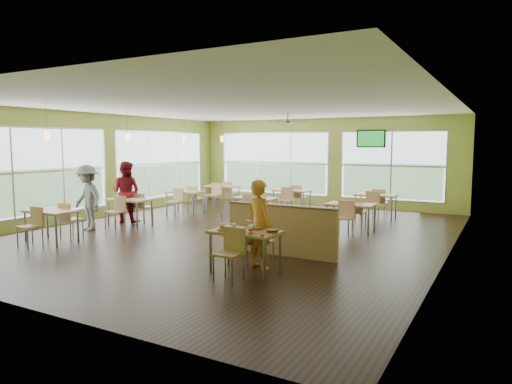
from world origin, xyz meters
TOP-DOWN VIEW (x-y plane):
  - room at (0.00, 0.00)m, footprint 12.00×12.04m
  - window_bays at (-2.65, 3.08)m, footprint 9.24×10.24m
  - main_table at (2.00, -3.00)m, footprint 1.22×1.52m
  - half_wall_divider at (2.00, -1.55)m, footprint 2.40×0.14m
  - dining_tables at (-1.05, 1.71)m, footprint 6.92×8.72m
  - pendant_lights at (-3.20, 0.68)m, footprint 0.11×7.31m
  - ceiling_fan at (-0.00, 3.00)m, footprint 1.25×1.25m
  - tv_backwall at (1.80, 5.90)m, footprint 1.00×0.07m
  - man_plaid at (2.08, -2.62)m, footprint 0.70×0.60m
  - patron_maroon at (-3.62, -0.21)m, footprint 0.98×0.84m
  - patron_grey at (-3.65, -1.56)m, footprint 1.24×0.89m
  - cup_blue at (1.63, -3.18)m, footprint 0.09×0.09m
  - cup_yellow at (1.80, -3.08)m, footprint 0.09×0.09m
  - cup_red_near at (2.18, -3.06)m, footprint 0.10×0.10m
  - cup_red_far at (2.22, -3.17)m, footprint 0.10×0.10m
  - food_basket at (2.48, -2.91)m, footprint 0.23×0.23m
  - ketchup_cup at (2.49, -3.28)m, footprint 0.06×0.06m
  - wrapper_left at (1.63, -3.21)m, footprint 0.17×0.15m
  - wrapper_mid at (2.09, -2.82)m, footprint 0.24×0.22m
  - wrapper_right at (2.23, -3.22)m, footprint 0.13×0.12m

SIDE VIEW (x-z plane):
  - half_wall_divider at x=2.00m, z-range 0.00..1.04m
  - dining_tables at x=-1.05m, z-range 0.20..1.07m
  - main_table at x=2.00m, z-range 0.20..1.07m
  - ketchup_cup at x=2.49m, z-range 0.75..0.78m
  - wrapper_right at x=2.23m, z-range 0.75..0.78m
  - wrapper_left at x=1.63m, z-range 0.75..0.79m
  - wrapper_mid at x=2.09m, z-range 0.75..0.80m
  - food_basket at x=2.48m, z-range 0.75..0.81m
  - man_plaid at x=2.08m, z-range 0.00..1.63m
  - cup_blue at x=1.63m, z-range 0.65..0.98m
  - cup_yellow at x=1.80m, z-range 0.65..0.98m
  - cup_red_far at x=2.22m, z-range 0.64..1.01m
  - cup_red_near at x=2.18m, z-range 0.64..1.01m
  - patron_grey at x=-3.65m, z-range 0.00..1.73m
  - patron_maroon at x=-3.62m, z-range 0.00..1.77m
  - window_bays at x=-2.65m, z-range 0.29..2.66m
  - room at x=0.00m, z-range 0.00..3.20m
  - tv_backwall at x=1.80m, z-range 2.15..2.75m
  - pendant_lights at x=-3.20m, z-range 2.02..2.88m
  - ceiling_fan at x=0.00m, z-range 2.80..3.09m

